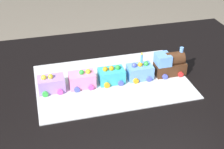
% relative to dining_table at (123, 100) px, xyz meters
% --- Properties ---
extents(dining_table, '(1.40, 1.00, 0.74)m').
position_rel_dining_table_xyz_m(dining_table, '(0.00, 0.00, 0.00)').
color(dining_table, black).
rests_on(dining_table, ground).
extents(cake_board, '(0.60, 0.40, 0.00)m').
position_rel_dining_table_xyz_m(cake_board, '(0.05, 0.01, 0.11)').
color(cake_board, silver).
rests_on(cake_board, dining_table).
extents(cake_locomotive, '(0.14, 0.08, 0.12)m').
position_rel_dining_table_xyz_m(cake_locomotive, '(-0.19, 0.01, 0.16)').
color(cake_locomotive, '#472816').
rests_on(cake_locomotive, cake_board).
extents(cake_car_caboose_sky_blue, '(0.10, 0.08, 0.07)m').
position_rel_dining_table_xyz_m(cake_car_caboose_sky_blue, '(-0.06, 0.01, 0.14)').
color(cake_car_caboose_sky_blue, '#669EEA').
rests_on(cake_car_caboose_sky_blue, cake_board).
extents(cake_car_flatbed_turquoise, '(0.10, 0.08, 0.07)m').
position_rel_dining_table_xyz_m(cake_car_flatbed_turquoise, '(0.06, 0.01, 0.14)').
color(cake_car_flatbed_turquoise, '#38B7C6').
rests_on(cake_car_flatbed_turquoise, cake_board).
extents(cake_car_tanker_bubblegum, '(0.10, 0.08, 0.07)m').
position_rel_dining_table_xyz_m(cake_car_tanker_bubblegum, '(0.17, 0.01, 0.14)').
color(cake_car_tanker_bubblegum, pink).
rests_on(cake_car_tanker_bubblegum, cake_board).
extents(cake_car_hopper_lavender, '(0.10, 0.08, 0.07)m').
position_rel_dining_table_xyz_m(cake_car_hopper_lavender, '(0.29, 0.01, 0.14)').
color(cake_car_hopper_lavender, '#AD84E0').
rests_on(cake_car_hopper_lavender, cake_board).
extents(birthday_candle, '(0.01, 0.01, 0.05)m').
position_rel_dining_table_xyz_m(birthday_candle, '(-0.07, 0.01, 0.21)').
color(birthday_candle, '#4CA5E5').
rests_on(birthday_candle, cake_car_caboose_sky_blue).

